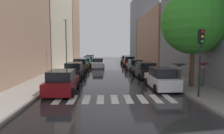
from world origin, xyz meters
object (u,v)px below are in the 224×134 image
object	(u,v)px
parked_car_right_second	(145,70)
parked_car_right_third	(135,66)
parked_car_left_fifth	(89,60)
parked_car_left_fourth	(85,63)
pedestrian_near_tree	(179,69)
parked_car_left_second	(74,71)
parked_car_left_third	(81,65)
traffic_light_right_corner	(201,48)
parked_car_right_nearest	(161,79)
pedestrian_foreground	(202,69)
street_tree_right	(194,22)
parked_car_left_nearest	(62,82)
car_midroad	(98,63)
parked_car_right_fifth	(126,60)
parked_car_left_sixth	(90,59)
lamp_post_left	(66,42)
parked_car_right_fourth	(129,62)

from	to	relation	value
parked_car_right_second	parked_car_right_third	xyz separation A→B (m)	(-0.15, 6.12, -0.04)
parked_car_left_fifth	parked_car_right_third	distance (m)	14.33
parked_car_left_fourth	pedestrian_near_tree	distance (m)	20.08
parked_car_left_second	parked_car_left_fourth	xyz separation A→B (m)	(-0.01, 12.50, -0.07)
parked_car_right_third	pedestrian_near_tree	bearing A→B (deg)	-174.53
parked_car_left_third	traffic_light_right_corner	bearing A→B (deg)	-147.71
parked_car_right_nearest	parked_car_right_third	distance (m)	12.11
parked_car_right_second	pedestrian_foreground	size ratio (longest dim) A/B	2.52
pedestrian_near_tree	street_tree_right	world-z (taller)	street_tree_right
parked_car_left_fourth	pedestrian_foreground	world-z (taller)	pedestrian_foreground
parked_car_left_fifth	parked_car_right_second	xyz separation A→B (m)	(7.64, -18.34, 0.06)
parked_car_left_nearest	car_midroad	distance (m)	17.86
parked_car_left_second	parked_car_right_fifth	world-z (taller)	parked_car_left_second
parked_car_right_fifth	pedestrian_foreground	xyz separation A→B (m)	(3.63, -24.02, 0.75)
parked_car_left_sixth	parked_car_right_nearest	world-z (taller)	parked_car_right_nearest
pedestrian_near_tree	parked_car_right_nearest	bearing A→B (deg)	43.40
parked_car_right_fifth	pedestrian_near_tree	bearing A→B (deg)	-173.49
parked_car_left_fifth	car_midroad	distance (m)	8.13
parked_car_left_sixth	lamp_post_left	size ratio (longest dim) A/B	0.60
parked_car_left_fifth	pedestrian_near_tree	xyz separation A→B (m)	(9.16, -24.30, 0.84)
parked_car_left_nearest	lamp_post_left	world-z (taller)	lamp_post_left
parked_car_right_third	pedestrian_foreground	distance (m)	12.49
parked_car_right_nearest	parked_car_right_second	bearing A→B (deg)	0.07
parked_car_left_second	parked_car_right_second	distance (m)	7.73
parked_car_left_fifth	pedestrian_foreground	size ratio (longest dim) A/B	2.34
pedestrian_foreground	parked_car_right_third	bearing A→B (deg)	85.63
parked_car_left_second	traffic_light_right_corner	size ratio (longest dim) A/B	1.00
parked_car_right_fourth	parked_car_left_nearest	bearing A→B (deg)	161.22
parked_car_right_second	street_tree_right	size ratio (longest dim) A/B	0.62
parked_car_left_third	pedestrian_near_tree	bearing A→B (deg)	-141.18
parked_car_right_fourth	traffic_light_right_corner	xyz separation A→B (m)	(1.75, -21.92, 2.46)
parked_car_right_fourth	car_midroad	distance (m)	5.76
parked_car_left_second	parked_car_right_second	xyz separation A→B (m)	(7.70, 0.65, -0.02)
car_midroad	lamp_post_left	world-z (taller)	lamp_post_left
parked_car_left_sixth	parked_car_right_third	size ratio (longest dim) A/B	0.93
parked_car_right_second	pedestrian_foreground	xyz separation A→B (m)	(3.53, -5.78, 0.74)
pedestrian_near_tree	parked_car_right_second	bearing A→B (deg)	-33.22
parked_car_left_fourth	parked_car_right_fourth	xyz separation A→B (m)	(7.54, 0.75, 0.08)
parked_car_right_third	parked_car_right_fifth	bearing A→B (deg)	-2.65
pedestrian_foreground	lamp_post_left	xyz separation A→B (m)	(-12.95, 10.19, 2.55)
parked_car_right_third	street_tree_right	distance (m)	13.09
parked_car_left_fourth	parked_car_right_nearest	size ratio (longest dim) A/B	0.97
parked_car_left_sixth	parked_car_right_fourth	world-z (taller)	parked_car_right_fourth
parked_car_left_fifth	parked_car_right_fifth	world-z (taller)	parked_car_right_fifth
parked_car_left_third	pedestrian_near_tree	world-z (taller)	pedestrian_near_tree
pedestrian_near_tree	traffic_light_right_corner	world-z (taller)	traffic_light_right_corner
parked_car_left_sixth	parked_car_right_third	distance (m)	19.44
parked_car_left_third	parked_car_right_fifth	world-z (taller)	parked_car_left_third
parked_car_right_fourth	lamp_post_left	size ratio (longest dim) A/B	0.61
parked_car_left_third	parked_car_left_fifth	distance (m)	12.41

